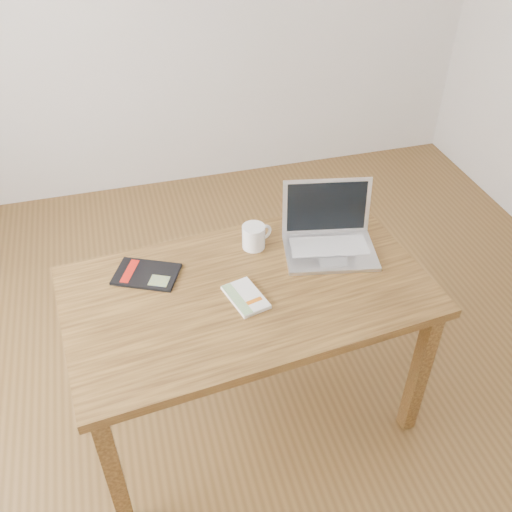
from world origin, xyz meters
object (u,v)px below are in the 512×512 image
object	(u,v)px
black_guidebook	(146,274)
coffee_mug	(254,236)
laptop	(329,236)
desk	(248,305)
white_guidebook	(246,297)

from	to	relation	value
black_guidebook	coffee_mug	size ratio (longest dim) A/B	2.16
laptop	coffee_mug	distance (m)	0.31
desk	black_guidebook	world-z (taller)	black_guidebook
black_guidebook	laptop	distance (m)	0.75
white_guidebook	laptop	xyz separation A→B (m)	(0.41, 0.22, 0.05)
laptop	black_guidebook	bearing A→B (deg)	-169.89
desk	white_guidebook	xyz separation A→B (m)	(-0.02, -0.05, 0.10)
white_guidebook	black_guidebook	xyz separation A→B (m)	(-0.34, 0.23, -0.00)
white_guidebook	black_guidebook	distance (m)	0.41
desk	laptop	distance (m)	0.45
desk	white_guidebook	world-z (taller)	white_guidebook
black_guidebook	laptop	bearing A→B (deg)	-65.63
white_guidebook	coffee_mug	bearing A→B (deg)	54.38
white_guidebook	black_guidebook	bearing A→B (deg)	131.47
black_guidebook	laptop	size ratio (longest dim) A/B	0.69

